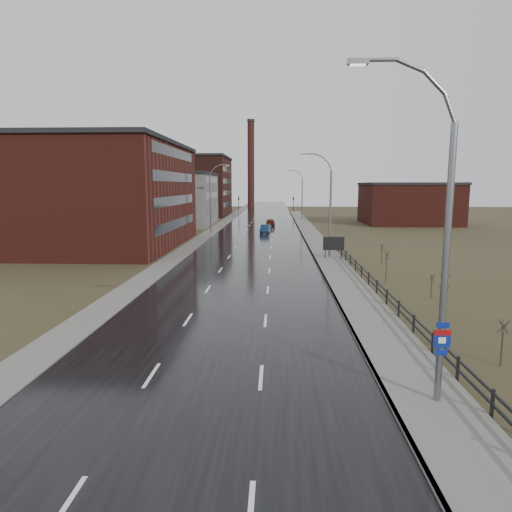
# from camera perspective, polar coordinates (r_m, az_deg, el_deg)

# --- Properties ---
(ground) EXTENTS (320.00, 320.00, 0.00)m
(ground) POSITION_cam_1_polar(r_m,az_deg,el_deg) (16.29, -8.52, -20.46)
(ground) COLOR #2D2819
(ground) RESTS_ON ground
(road) EXTENTS (14.00, 300.00, 0.06)m
(road) POSITION_cam_1_polar(r_m,az_deg,el_deg) (74.40, 0.25, 2.73)
(road) COLOR black
(road) RESTS_ON ground
(sidewalk_right) EXTENTS (3.20, 180.00, 0.18)m
(sidewalk_right) POSITION_cam_1_polar(r_m,az_deg,el_deg) (49.88, 9.04, -0.33)
(sidewalk_right) COLOR #595651
(sidewalk_right) RESTS_ON ground
(curb_right) EXTENTS (0.16, 180.00, 0.18)m
(curb_right) POSITION_cam_1_polar(r_m,az_deg,el_deg) (49.73, 7.30, -0.32)
(curb_right) COLOR slate
(curb_right) RESTS_ON ground
(sidewalk_left) EXTENTS (2.40, 260.00, 0.12)m
(sidewalk_left) POSITION_cam_1_polar(r_m,az_deg,el_deg) (75.16, -6.02, 2.77)
(sidewalk_left) COLOR #595651
(sidewalk_left) RESTS_ON ground
(warehouse_near) EXTENTS (22.44, 28.56, 13.50)m
(warehouse_near) POSITION_cam_1_polar(r_m,az_deg,el_deg) (63.58, -19.73, 7.26)
(warehouse_near) COLOR #471914
(warehouse_near) RESTS_ON ground
(warehouse_mid) EXTENTS (16.32, 20.40, 10.50)m
(warehouse_mid) POSITION_cam_1_polar(r_m,az_deg,el_deg) (94.30, -10.39, 7.06)
(warehouse_mid) COLOR slate
(warehouse_mid) RESTS_ON ground
(warehouse_far) EXTENTS (26.52, 24.48, 15.50)m
(warehouse_far) POSITION_cam_1_polar(r_m,az_deg,el_deg) (124.64, -9.61, 8.63)
(warehouse_far) COLOR #331611
(warehouse_far) RESTS_ON ground
(building_right) EXTENTS (18.36, 16.32, 8.50)m
(building_right) POSITION_cam_1_polar(r_m,az_deg,el_deg) (99.84, 18.53, 6.27)
(building_right) COLOR #471914
(building_right) RESTS_ON ground
(smokestack) EXTENTS (2.70, 2.70, 30.70)m
(smokestack) POSITION_cam_1_polar(r_m,az_deg,el_deg) (164.34, -0.64, 11.47)
(smokestack) COLOR #331611
(smokestack) RESTS_ON ground
(streetlight_main) EXTENTS (3.91, 0.29, 12.11)m
(streetlight_main) POSITION_cam_1_polar(r_m,az_deg,el_deg) (16.99, 21.75, 1.84)
(streetlight_main) COLOR slate
(streetlight_main) RESTS_ON ground
(streetlight_right_mid) EXTENTS (3.36, 0.28, 11.35)m
(streetlight_right_mid) POSITION_cam_1_polar(r_m,az_deg,el_deg) (50.29, 8.96, 6.33)
(streetlight_right_mid) COLOR slate
(streetlight_right_mid) RESTS_ON ground
(streetlight_left) EXTENTS (3.36, 0.28, 11.35)m
(streetlight_left) POSITION_cam_1_polar(r_m,az_deg,el_deg) (76.69, -5.49, 7.22)
(streetlight_left) COLOR slate
(streetlight_left) RESTS_ON ground
(streetlight_right_far) EXTENTS (3.36, 0.28, 11.35)m
(streetlight_right_far) POSITION_cam_1_polar(r_m,az_deg,el_deg) (104.10, 5.62, 7.63)
(streetlight_right_far) COLOR slate
(streetlight_right_far) RESTS_ON ground
(guardrail) EXTENTS (0.10, 53.05, 1.10)m
(guardrail) POSITION_cam_1_polar(r_m,az_deg,el_deg) (33.86, 15.13, -3.80)
(guardrail) COLOR black
(guardrail) RESTS_ON ground
(shrub_b) EXTENTS (0.50, 0.53, 2.10)m
(shrub_b) POSITION_cam_1_polar(r_m,az_deg,el_deg) (23.22, 28.43, -9.37)
(shrub_b) COLOR #382D23
(shrub_b) RESTS_ON ground
(shrub_c) EXTENTS (0.65, 0.69, 2.77)m
(shrub_c) POSITION_cam_1_polar(r_m,az_deg,el_deg) (29.20, 22.39, -4.64)
(shrub_c) COLOR #382D23
(shrub_c) RESTS_ON ground
(shrub_d) EXTENTS (0.43, 0.45, 1.78)m
(shrub_d) POSITION_cam_1_polar(r_m,az_deg,el_deg) (34.54, 21.10, -3.46)
(shrub_d) COLOR #382D23
(shrub_d) RESTS_ON ground
(shrub_e) EXTENTS (0.63, 0.66, 2.67)m
(shrub_e) POSITION_cam_1_polar(r_m,az_deg,el_deg) (38.86, 15.99, -1.17)
(shrub_e) COLOR #382D23
(shrub_e) RESTS_ON ground
(shrub_f) EXTENTS (0.48, 0.51, 2.03)m
(shrub_f) POSITION_cam_1_polar(r_m,az_deg,el_deg) (48.27, 15.45, 0.33)
(shrub_f) COLOR #382D23
(shrub_f) RESTS_ON ground
(billboard) EXTENTS (2.27, 0.17, 2.49)m
(billboard) POSITION_cam_1_polar(r_m,az_deg,el_deg) (49.62, 9.67, 1.47)
(billboard) COLOR black
(billboard) RESTS_ON ground
(traffic_light_left) EXTENTS (0.58, 2.73, 5.30)m
(traffic_light_left) POSITION_cam_1_polar(r_m,az_deg,el_deg) (134.41, -2.19, 7.40)
(traffic_light_left) COLOR black
(traffic_light_left) RESTS_ON ground
(traffic_light_right) EXTENTS (0.58, 2.73, 5.30)m
(traffic_light_right) POSITION_cam_1_polar(r_m,az_deg,el_deg) (134.07, 4.70, 7.38)
(traffic_light_right) COLOR black
(traffic_light_right) RESTS_ON ground
(car_near) EXTENTS (1.75, 4.34, 1.40)m
(car_near) POSITION_cam_1_polar(r_m,az_deg,el_deg) (76.13, 1.15, 3.37)
(car_near) COLOR #0E2448
(car_near) RESTS_ON ground
(car_far) EXTENTS (1.79, 4.36, 1.48)m
(car_far) POSITION_cam_1_polar(r_m,az_deg,el_deg) (89.34, 1.82, 4.21)
(car_far) COLOR #4D170C
(car_far) RESTS_ON ground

